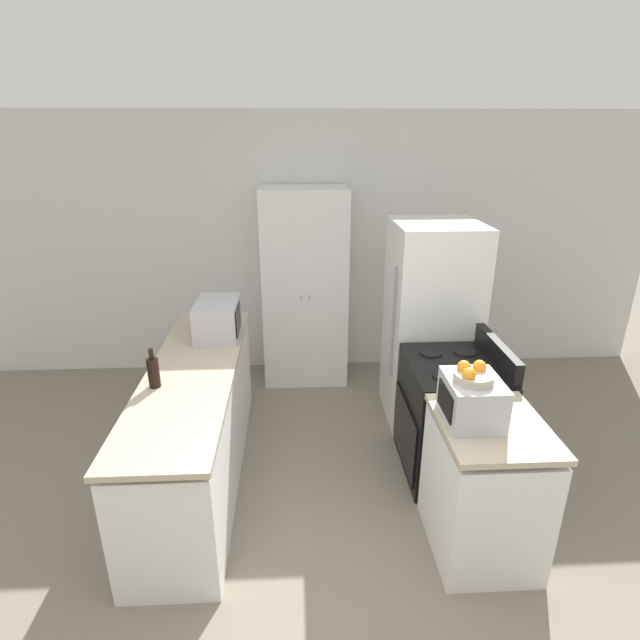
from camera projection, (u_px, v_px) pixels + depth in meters
name	position (u px, v px, depth m)	size (l,w,h in m)	color
ground_plane	(337.00, 617.00, 2.66)	(14.00, 14.00, 0.00)	slate
wall_back	(313.00, 247.00, 5.07)	(7.00, 0.06, 2.60)	silver
counter_left	(197.00, 425.00, 3.61)	(0.60, 2.26, 0.88)	silver
counter_right	(484.00, 489.00, 2.97)	(0.60, 0.71, 0.88)	silver
pantry_cabinet	(305.00, 288.00, 4.89)	(0.82, 0.55, 1.93)	silver
stove	(450.00, 417.00, 3.67)	(0.66, 0.77, 1.04)	black
refrigerator	(430.00, 324.00, 4.26)	(0.72, 0.73, 1.74)	white
microwave	(218.00, 319.00, 3.95)	(0.33, 0.48, 0.28)	#B2B2B7
wine_bottle	(153.00, 372.00, 3.17)	(0.08, 0.08, 0.27)	black
toaster_oven	(472.00, 400.00, 2.80)	(0.31, 0.36, 0.26)	#B2B2B7
fruit_bowl	(473.00, 374.00, 2.72)	(0.22, 0.22, 0.10)	#B2A893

